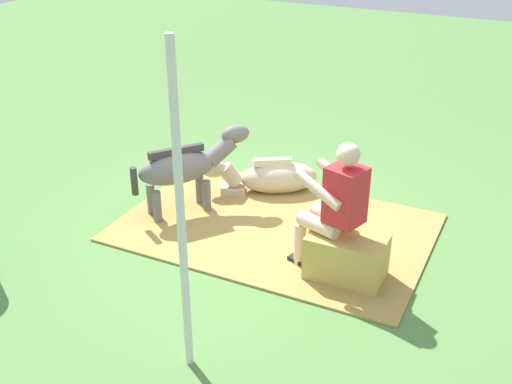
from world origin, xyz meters
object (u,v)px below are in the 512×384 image
(hay_bale, at_px, (346,257))
(pony_standing, at_px, (185,167))
(tent_pole_left, at_px, (181,219))
(person_seated, at_px, (334,203))
(pony_lying, at_px, (270,177))

(hay_bale, relative_size, pony_standing, 0.60)
(pony_standing, distance_m, tent_pole_left, 2.48)
(tent_pole_left, bearing_deg, hay_bale, -113.86)
(pony_standing, bearing_deg, hay_bale, 167.00)
(pony_standing, bearing_deg, person_seated, 166.91)
(pony_standing, relative_size, tent_pole_left, 0.46)
(tent_pole_left, bearing_deg, person_seated, -108.56)
(person_seated, bearing_deg, pony_standing, -13.09)
(person_seated, height_order, pony_lying, person_seated)
(pony_lying, relative_size, tent_pole_left, 0.52)
(tent_pole_left, bearing_deg, pony_standing, -58.09)
(hay_bale, relative_size, pony_lying, 0.54)
(person_seated, bearing_deg, hay_bale, 167.94)
(hay_bale, distance_m, pony_lying, 1.85)
(pony_lying, bearing_deg, hay_bale, 136.46)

